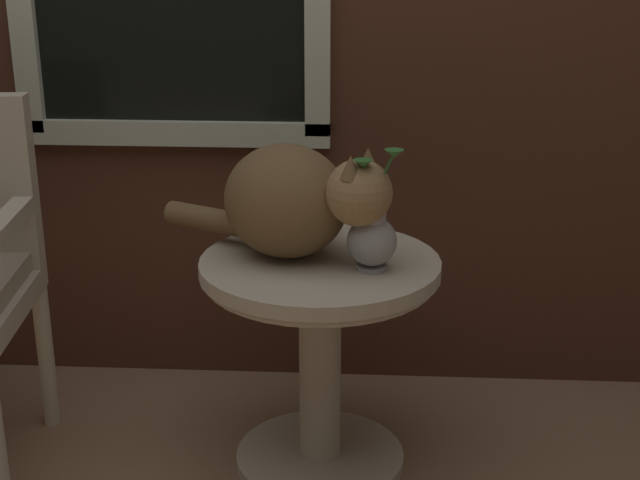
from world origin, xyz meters
name	(u,v)px	position (x,y,z in m)	size (l,w,h in m)	color
wicker_side_table	(320,324)	(0.25, 0.29, 0.39)	(0.58, 0.58, 0.56)	#B2A893
cat	(293,200)	(0.19, 0.31, 0.71)	(0.58, 0.38, 0.28)	brown
pewter_vase_with_ivy	(372,233)	(0.38, 0.23, 0.65)	(0.13, 0.12, 0.29)	#99999E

